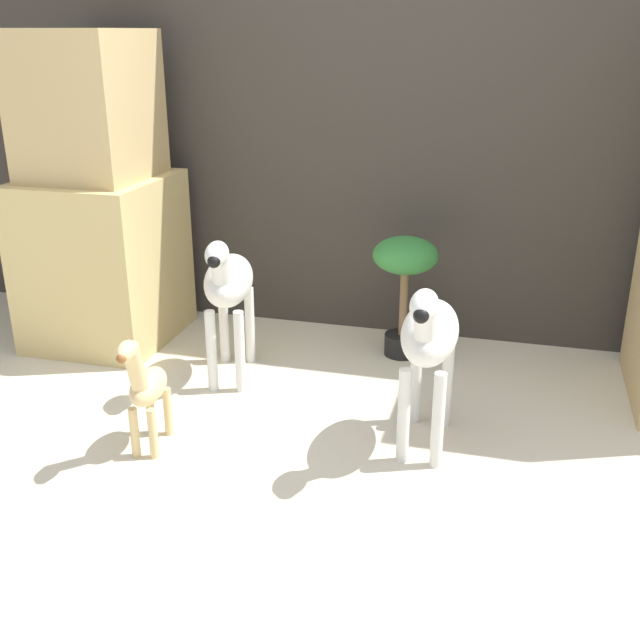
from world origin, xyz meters
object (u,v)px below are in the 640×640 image
(zebra_left, at_px, (228,285))
(giraffe_figurine, at_px, (145,386))
(zebra_right, at_px, (429,338))
(potted_palm_front, at_px, (405,271))

(zebra_left, relative_size, giraffe_figurine, 1.40)
(zebra_right, xyz_separation_m, giraffe_figurine, (-0.95, -0.28, -0.17))
(zebra_left, bearing_deg, giraffe_figurine, -95.86)
(giraffe_figurine, bearing_deg, zebra_right, 16.46)
(giraffe_figurine, height_order, potted_palm_front, potted_palm_front)
(zebra_right, relative_size, giraffe_figurine, 1.40)
(zebra_left, bearing_deg, zebra_right, -22.18)
(zebra_left, relative_size, potted_palm_front, 1.18)
(zebra_right, xyz_separation_m, potted_palm_front, (-0.21, 0.80, -0.01))
(giraffe_figurine, relative_size, potted_palm_front, 0.85)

